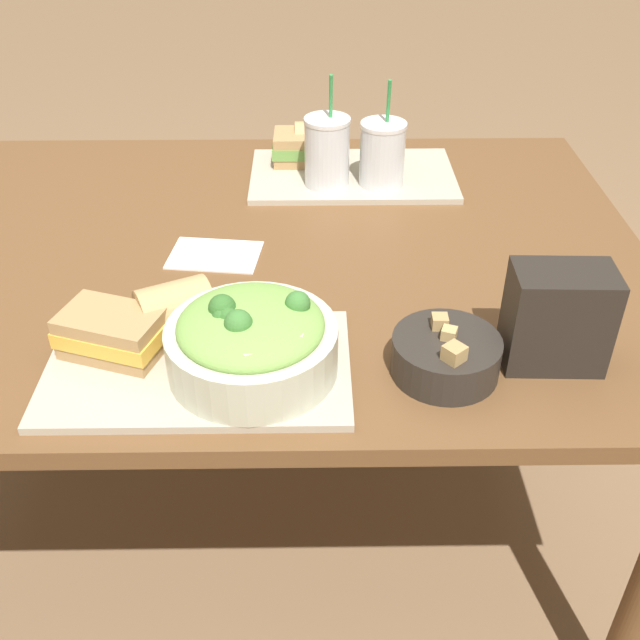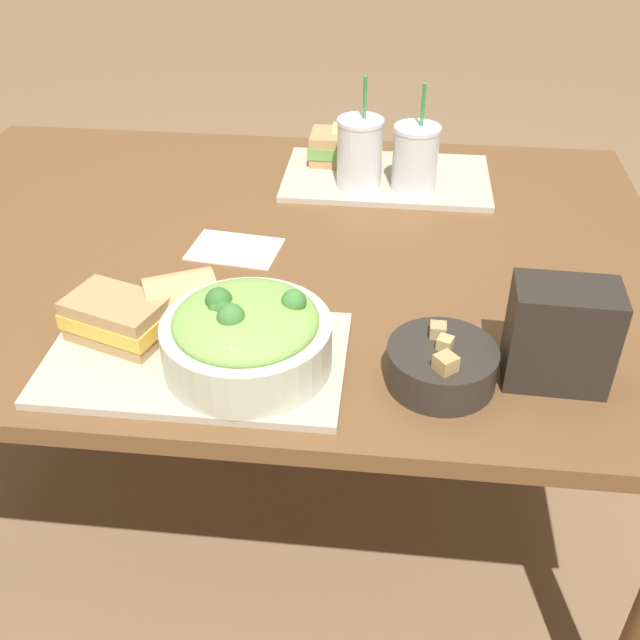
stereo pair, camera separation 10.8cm
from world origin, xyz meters
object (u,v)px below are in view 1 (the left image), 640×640
Objects in this scene: baguette_far at (316,140)px; napkin_folded at (215,255)px; soup_bowl at (446,354)px; sandwich_far at (309,147)px; sandwich_near at (113,333)px; baguette_near at (176,307)px; drink_cup_red at (382,156)px; salad_bowl at (252,340)px; drink_cup_dark at (327,154)px; chip_bag at (557,318)px.

napkin_folded is (-0.18, -0.40, -0.05)m from baguette_far.
sandwich_far is at bearing 105.05° from soup_bowl.
baguette_near is at bearing 50.42° from sandwich_near.
sandwich_near is 0.10m from baguette_near.
sandwich_far is (0.28, 0.67, 0.00)m from sandwich_near.
drink_cup_red is 0.42m from napkin_folded.
baguette_far is 0.19m from drink_cup_red.
napkin_folded is at bearing 104.89° from salad_bowl.
drink_cup_dark is (-0.15, 0.59, 0.05)m from soup_bowl.
chip_bag is (0.33, -0.71, 0.02)m from baguette_far.
sandwich_near is at bearing -111.42° from napkin_folded.
drink_cup_dark is (0.32, 0.55, 0.03)m from sandwich_near.
soup_bowl is at bearing 13.98° from sandwich_near.
salad_bowl is 1.39× the size of napkin_folded.
soup_bowl is at bearing -168.95° from chip_bag.
chip_bag is at bearing -30.55° from napkin_folded.
napkin_folded is at bearing 87.43° from sandwich_near.
sandwich_far is 0.19m from drink_cup_red.
sandwich_far is 0.68× the size of drink_cup_dark.
baguette_far is at bearing 116.87° from chip_bag.
drink_cup_red is at bearing 94.08° from soup_bowl.
baguette_far is 0.78m from chip_bag.
salad_bowl is 1.05× the size of drink_cup_dark.
sandwich_near is at bearing 175.13° from soup_bowl.
drink_cup_dark is at bearing 104.48° from soup_bowl.
baguette_far is (-0.17, 0.73, 0.02)m from soup_bowl.
drink_cup_red is (0.13, -0.14, 0.02)m from baguette_far.
soup_bowl is 0.40m from baguette_near.
sandwich_far is at bearing 144.08° from baguette_far.
salad_bowl is 1.84× the size of baguette_near.
drink_cup_red is (0.34, 0.50, 0.02)m from baguette_near.
drink_cup_red reaches higher than salad_bowl.
baguette_far is at bearing 133.46° from drink_cup_red.
baguette_near is 0.76× the size of napkin_folded.
napkin_folded is at bearing -112.93° from sandwich_far.
chip_bag reaches higher than soup_bowl.
salad_bowl is at bearing -178.88° from soup_bowl.
salad_bowl is 0.15m from baguette_near.
sandwich_near is 0.75m from baguette_far.
baguette_far is at bearing 103.32° from soup_bowl.
chip_bag is (0.62, -0.02, 0.03)m from sandwich_near.
drink_cup_red is (0.23, 0.60, 0.01)m from salad_bowl.
salad_bowl is at bearing -75.11° from napkin_folded.
baguette_far is (0.21, 0.64, 0.00)m from baguette_near.
baguette_far reaches higher than soup_bowl.
sandwich_near is (-0.20, 0.05, -0.02)m from salad_bowl.
sandwich_far is at bearing 118.77° from chip_bag.
salad_bowl reaches higher than baguette_far.
napkin_folded is (-0.17, -0.38, -0.04)m from sandwich_far.
salad_bowl is 0.21m from sandwich_near.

